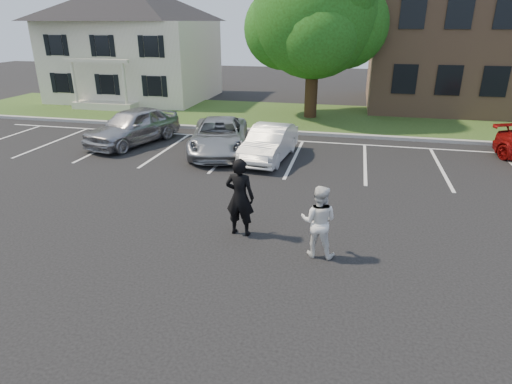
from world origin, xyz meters
TOP-DOWN VIEW (x-y plane):
  - ground_plane at (0.00, 0.00)m, footprint 90.00×90.00m
  - curb at (0.00, 12.00)m, footprint 40.00×0.30m
  - grass_strip at (0.00, 16.00)m, footprint 44.00×8.00m
  - stall_lines at (1.40, 8.95)m, footprint 34.00×5.36m
  - house at (-13.00, 19.97)m, footprint 10.30×9.22m
  - tree at (-0.14, 16.01)m, footprint 7.80×7.20m
  - man_black_suit at (-0.44, 1.09)m, footprint 0.79×0.56m
  - man_white_shirt at (1.61, 0.45)m, footprint 0.91×0.73m
  - car_silver_west at (-7.43, 8.63)m, footprint 3.24×5.07m
  - car_silver_minivan at (-3.24, 8.18)m, footprint 3.40×5.39m
  - car_white_sedan at (-0.98, 7.68)m, footprint 1.79×4.19m

SIDE VIEW (x-z plane):
  - ground_plane at x=0.00m, z-range 0.00..0.00m
  - stall_lines at x=1.40m, z-range 0.00..0.01m
  - grass_strip at x=0.00m, z-range 0.00..0.08m
  - curb at x=0.00m, z-range 0.00..0.15m
  - car_white_sedan at x=-0.98m, z-range 0.00..1.34m
  - car_silver_minivan at x=-3.24m, z-range 0.00..1.39m
  - car_silver_west at x=-7.43m, z-range 0.00..1.61m
  - man_white_shirt at x=1.61m, z-range 0.00..1.75m
  - man_black_suit at x=-0.44m, z-range 0.00..2.06m
  - house at x=-13.00m, z-range 0.03..7.63m
  - tree at x=-0.14m, z-range 0.95..9.75m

